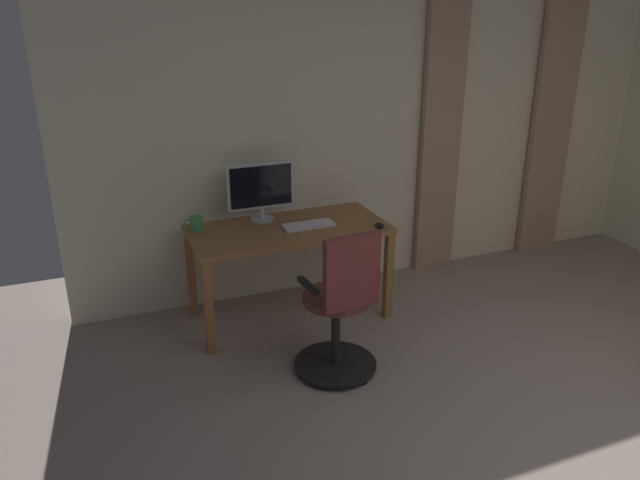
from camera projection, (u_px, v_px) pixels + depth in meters
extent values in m
cube|color=beige|center=(385.00, 133.00, 5.25)|extent=(5.35, 0.10, 2.56)
cube|color=tan|center=(551.00, 130.00, 5.78)|extent=(0.43, 0.06, 2.40)
cube|color=tan|center=(441.00, 140.00, 5.36)|extent=(0.37, 0.06, 2.40)
cube|color=olive|center=(288.00, 229.00, 4.65)|extent=(1.48, 0.71, 0.04)
cube|color=olive|center=(388.00, 276.00, 4.76)|extent=(0.06, 0.06, 0.70)
cube|color=#985F34|center=(209.00, 308.00, 4.27)|extent=(0.06, 0.06, 0.70)
cube|color=olive|center=(354.00, 247.00, 5.30)|extent=(0.06, 0.06, 0.70)
cube|color=#966037|center=(191.00, 273.00, 4.81)|extent=(0.06, 0.06, 0.70)
cylinder|color=black|center=(335.00, 364.00, 4.19)|extent=(0.56, 0.56, 0.02)
sphere|color=black|center=(368.00, 356.00, 4.30)|extent=(0.05, 0.05, 0.05)
sphere|color=black|center=(329.00, 346.00, 4.43)|extent=(0.05, 0.05, 0.05)
sphere|color=black|center=(298.00, 362.00, 4.23)|extent=(0.05, 0.05, 0.05)
sphere|color=black|center=(318.00, 385.00, 3.98)|extent=(0.05, 0.05, 0.05)
sphere|color=black|center=(364.00, 381.00, 4.02)|extent=(0.05, 0.05, 0.05)
cylinder|color=black|center=(336.00, 333.00, 4.10)|extent=(0.06, 0.06, 0.47)
cylinder|color=#592C23|center=(336.00, 298.00, 4.01)|extent=(0.47, 0.47, 0.05)
cube|color=maroon|center=(352.00, 273.00, 3.74)|extent=(0.38, 0.08, 0.48)
cube|color=black|center=(308.00, 285.00, 3.87)|extent=(0.06, 0.24, 0.03)
cube|color=black|center=(363.00, 273.00, 4.04)|extent=(0.06, 0.24, 0.03)
cylinder|color=#B7BCC1|center=(262.00, 219.00, 4.80)|extent=(0.18, 0.18, 0.01)
cylinder|color=#B7BCC1|center=(262.00, 213.00, 4.78)|extent=(0.04, 0.04, 0.08)
cube|color=#B7BCC1|center=(261.00, 186.00, 4.70)|extent=(0.52, 0.03, 0.36)
cube|color=black|center=(261.00, 186.00, 4.69)|extent=(0.48, 0.01, 0.32)
cube|color=silver|center=(308.00, 225.00, 4.64)|extent=(0.39, 0.14, 0.02)
ellipsoid|color=black|center=(380.00, 225.00, 4.62)|extent=(0.06, 0.10, 0.04)
cylinder|color=#3D9951|center=(197.00, 223.00, 4.55)|extent=(0.09, 0.09, 0.11)
torus|color=#3D9951|center=(189.00, 224.00, 4.53)|extent=(0.07, 0.01, 0.07)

